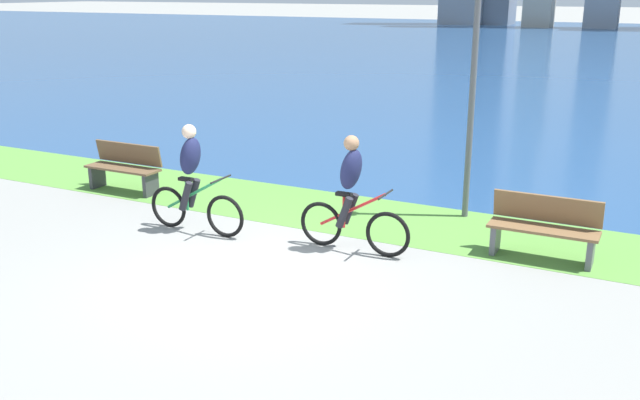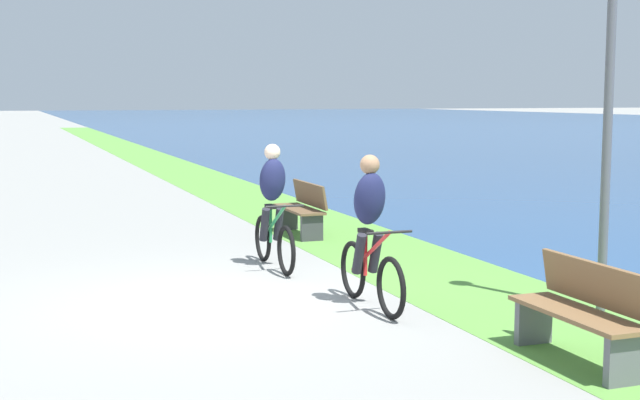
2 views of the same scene
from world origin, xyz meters
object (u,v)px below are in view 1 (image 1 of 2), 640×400
cyclist_trailing (193,180)px  lamppost_tall (475,57)px  bench_near_path (125,168)px  bench_far_along_path (544,228)px  cyclist_lead (352,195)px

cyclist_trailing → lamppost_tall: lamppost_tall is taller
bench_near_path → bench_far_along_path: same height
cyclist_lead → lamppost_tall: lamppost_tall is taller
cyclist_trailing → bench_near_path: (-2.56, 1.31, -0.39)m
cyclist_lead → cyclist_trailing: size_ratio=0.99×
bench_far_along_path → lamppost_tall: (-1.49, 1.38, 2.19)m
bench_near_path → lamppost_tall: (6.15, 1.35, 2.19)m
cyclist_lead → bench_far_along_path: size_ratio=1.15×
cyclist_trailing → lamppost_tall: bearing=36.5°
cyclist_lead → bench_far_along_path: 2.74m
lamppost_tall → cyclist_trailing: bearing=-143.5°
cyclist_trailing → lamppost_tall: size_ratio=0.43×
cyclist_lead → bench_near_path: (-5.10, 0.96, -0.39)m
cyclist_trailing → bench_near_path: 2.90m
cyclist_trailing → bench_far_along_path: 5.26m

